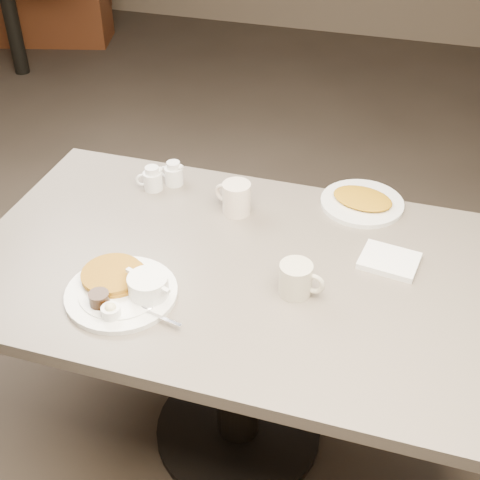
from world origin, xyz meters
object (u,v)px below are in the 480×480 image
(main_plate, at_px, (125,288))
(creamer_right, at_px, (174,174))
(coffee_mug_near, at_px, (297,279))
(diner_table, at_px, (238,309))
(hash_plate, at_px, (362,201))
(coffee_mug_far, at_px, (236,198))
(creamer_left, at_px, (152,179))

(main_plate, bearing_deg, creamer_right, 98.19)
(main_plate, relative_size, coffee_mug_near, 3.02)
(coffee_mug_near, bearing_deg, diner_table, 159.86)
(coffee_mug_near, bearing_deg, hash_plate, 77.00)
(coffee_mug_near, bearing_deg, main_plate, -161.96)
(main_plate, relative_size, coffee_mug_far, 2.90)
(creamer_right, bearing_deg, coffee_mug_near, -38.83)
(diner_table, bearing_deg, creamer_left, 142.49)
(creamer_left, distance_m, creamer_right, 0.07)
(main_plate, height_order, creamer_left, creamer_left)
(coffee_mug_near, distance_m, creamer_right, 0.64)
(main_plate, relative_size, hash_plate, 1.24)
(coffee_mug_far, distance_m, creamer_left, 0.30)
(main_plate, distance_m, coffee_mug_near, 0.44)
(diner_table, distance_m, creamer_left, 0.51)
(coffee_mug_near, xyz_separation_m, coffee_mug_far, (-0.26, 0.31, 0.00))
(coffee_mug_far, xyz_separation_m, creamer_right, (-0.24, 0.09, -0.01))
(diner_table, distance_m, coffee_mug_far, 0.34)
(creamer_right, relative_size, hash_plate, 0.30)
(creamer_left, bearing_deg, main_plate, -75.03)
(coffee_mug_far, relative_size, hash_plate, 0.43)
(hash_plate, bearing_deg, diner_table, -126.03)
(coffee_mug_near, height_order, creamer_left, coffee_mug_near)
(main_plate, xyz_separation_m, coffee_mug_far, (0.16, 0.45, 0.03))
(diner_table, height_order, creamer_left, creamer_left)
(diner_table, bearing_deg, coffee_mug_far, 108.57)
(diner_table, relative_size, creamer_left, 17.08)
(creamer_left, bearing_deg, coffee_mug_near, -32.54)
(coffee_mug_near, height_order, creamer_right, coffee_mug_near)
(creamer_right, bearing_deg, creamer_left, -137.30)
(creamer_right, bearing_deg, diner_table, -46.36)
(main_plate, bearing_deg, diner_table, 39.82)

